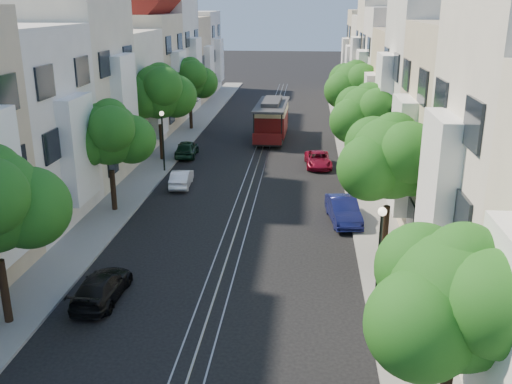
% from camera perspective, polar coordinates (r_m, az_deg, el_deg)
% --- Properties ---
extents(ground, '(200.00, 200.00, 0.00)m').
position_cam_1_polar(ground, '(45.06, 0.54, 3.96)').
color(ground, black).
rests_on(ground, ground).
extents(sidewalk_east, '(2.50, 80.00, 0.12)m').
position_cam_1_polar(sidewalk_east, '(45.06, 9.78, 3.77)').
color(sidewalk_east, gray).
rests_on(sidewalk_east, ground).
extents(sidewalk_west, '(2.50, 80.00, 0.12)m').
position_cam_1_polar(sidewalk_west, '(46.17, -8.49, 4.19)').
color(sidewalk_west, gray).
rests_on(sidewalk_west, ground).
extents(rail_left, '(0.06, 80.00, 0.02)m').
position_cam_1_polar(rail_left, '(45.10, -0.16, 3.99)').
color(rail_left, gray).
rests_on(rail_left, ground).
extents(rail_slot, '(0.06, 80.00, 0.02)m').
position_cam_1_polar(rail_slot, '(45.05, 0.54, 3.97)').
color(rail_slot, gray).
rests_on(rail_slot, ground).
extents(rail_right, '(0.06, 80.00, 0.02)m').
position_cam_1_polar(rail_right, '(45.01, 1.24, 3.96)').
color(rail_right, gray).
rests_on(rail_right, ground).
extents(lane_line, '(0.08, 80.00, 0.01)m').
position_cam_1_polar(lane_line, '(45.06, 0.54, 3.97)').
color(lane_line, tan).
rests_on(lane_line, ground).
extents(townhouses_east, '(7.75, 72.00, 12.00)m').
position_cam_1_polar(townhouses_east, '(44.62, 16.16, 9.90)').
color(townhouses_east, beige).
rests_on(townhouses_east, ground).
extents(townhouses_west, '(7.75, 72.00, 11.76)m').
position_cam_1_polar(townhouses_west, '(46.46, -14.45, 10.22)').
color(townhouses_west, silver).
rests_on(townhouses_west, ground).
extents(tree_e_a, '(4.72, 3.87, 6.27)m').
position_cam_1_polar(tree_e_a, '(14.71, 19.65, -10.48)').
color(tree_e_a, black).
rests_on(tree_e_a, ground).
extents(tree_e_b, '(4.93, 4.08, 6.68)m').
position_cam_1_polar(tree_e_b, '(25.59, 13.45, 3.17)').
color(tree_e_b, black).
rests_on(tree_e_b, ground).
extents(tree_e_c, '(4.84, 3.99, 6.52)m').
position_cam_1_polar(tree_e_c, '(36.28, 11.11, 7.52)').
color(tree_e_c, black).
rests_on(tree_e_c, ground).
extents(tree_e_d, '(5.01, 4.16, 6.85)m').
position_cam_1_polar(tree_e_d, '(47.05, 9.85, 10.36)').
color(tree_e_d, black).
rests_on(tree_e_d, ground).
extents(tree_w_b, '(4.72, 3.87, 6.27)m').
position_cam_1_polar(tree_w_b, '(32.07, -14.42, 5.51)').
color(tree_w_b, black).
rests_on(tree_w_b, ground).
extents(tree_w_c, '(5.13, 4.28, 7.09)m').
position_cam_1_polar(tree_w_c, '(42.29, -9.62, 9.77)').
color(tree_w_c, black).
rests_on(tree_w_c, ground).
extents(tree_w_d, '(4.84, 3.99, 6.52)m').
position_cam_1_polar(tree_w_d, '(52.97, -6.60, 11.09)').
color(tree_w_d, black).
rests_on(tree_w_d, ground).
extents(lamp_east, '(0.32, 0.32, 4.16)m').
position_cam_1_polar(lamp_east, '(21.41, 12.29, -5.13)').
color(lamp_east, black).
rests_on(lamp_east, ground).
extents(lamp_west, '(0.32, 0.32, 4.16)m').
position_cam_1_polar(lamp_west, '(39.65, -9.33, 5.94)').
color(lamp_west, black).
rests_on(lamp_west, ground).
extents(cable_car, '(2.75, 8.19, 3.12)m').
position_cam_1_polar(cable_car, '(49.31, 1.58, 7.43)').
color(cable_car, black).
rests_on(cable_car, ground).
extents(parked_car_e_mid, '(1.94, 4.18, 1.33)m').
position_cam_1_polar(parked_car_e_mid, '(30.93, 8.74, -1.81)').
color(parked_car_e_mid, '#0D1145').
rests_on(parked_car_e_mid, ground).
extents(parked_car_e_far, '(2.04, 3.94, 1.06)m').
position_cam_1_polar(parked_car_e_far, '(41.24, 6.24, 3.25)').
color(parked_car_e_far, maroon).
rests_on(parked_car_e_far, ground).
extents(parked_car_w_near, '(1.62, 3.88, 1.12)m').
position_cam_1_polar(parked_car_w_near, '(23.63, -15.19, -9.16)').
color(parked_car_w_near, black).
rests_on(parked_car_w_near, ground).
extents(parked_car_w_mid, '(1.36, 3.38, 1.09)m').
position_cam_1_polar(parked_car_w_mid, '(36.85, -7.46, 1.38)').
color(parked_car_w_mid, white).
rests_on(parked_car_w_mid, ground).
extents(parked_car_w_far, '(1.70, 3.79, 1.27)m').
position_cam_1_polar(parked_car_w_far, '(44.04, -6.95, 4.34)').
color(parked_car_w_far, '#13311F').
rests_on(parked_car_w_far, ground).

